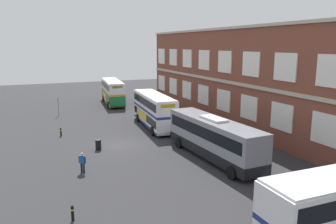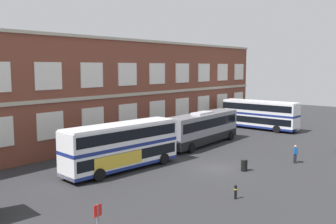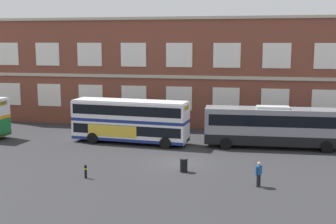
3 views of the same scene
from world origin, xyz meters
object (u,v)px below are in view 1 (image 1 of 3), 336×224
at_px(safety_bollard_west, 72,213).
at_px(double_decker_near, 113,92).
at_px(waiting_passenger, 82,162).
at_px(bus_stand_flag, 58,105).
at_px(station_litter_bin, 98,145).
at_px(safety_bollard_east, 61,132).
at_px(touring_coach, 213,138).
at_px(double_decker_middle, 154,110).

bearing_deg(safety_bollard_west, double_decker_near, 162.93).
distance_m(double_decker_near, safety_bollard_west, 38.81).
distance_m(waiting_passenger, bus_stand_flag, 23.18).
bearing_deg(safety_bollard_west, station_litter_bin, 162.42).
distance_m(double_decker_near, safety_bollard_east, 20.75).
bearing_deg(safety_bollard_east, waiting_passenger, 2.79).
distance_m(touring_coach, waiting_passenger, 11.41).
xyz_separation_m(touring_coach, bus_stand_flag, (-24.28, -11.16, -0.27)).
relative_size(double_decker_near, double_decker_middle, 1.00).
bearing_deg(bus_stand_flag, station_litter_bin, 6.97).
xyz_separation_m(double_decker_near, safety_bollard_east, (17.94, -10.29, -1.66)).
bearing_deg(bus_stand_flag, double_decker_middle, 42.96).
bearing_deg(double_decker_near, double_decker_middle, 2.82).
xyz_separation_m(touring_coach, waiting_passenger, (-1.12, -11.32, -0.98)).
height_order(waiting_passenger, bus_stand_flag, bus_stand_flag).
height_order(double_decker_middle, touring_coach, double_decker_middle).
distance_m(double_decker_middle, waiting_passenger, 16.02).
bearing_deg(station_litter_bin, safety_bollard_east, -155.93).
distance_m(bus_stand_flag, safety_bollard_west, 30.44).
distance_m(safety_bollard_west, safety_bollard_east, 19.16).
height_order(double_decker_near, safety_bollard_east, double_decker_near).
xyz_separation_m(safety_bollard_west, safety_bollard_east, (-19.13, 1.09, 0.00)).
bearing_deg(bus_stand_flag, waiting_passenger, -0.38).
distance_m(waiting_passenger, safety_bollard_west, 7.40).
bearing_deg(safety_bollard_west, safety_bollard_east, 176.73).
relative_size(double_decker_middle, waiting_passenger, 6.57).
relative_size(double_decker_near, touring_coach, 0.92).
relative_size(safety_bollard_west, safety_bollard_east, 1.00).
bearing_deg(safety_bollard_east, station_litter_bin, 24.07).
bearing_deg(waiting_passenger, touring_coach, 84.36).
height_order(touring_coach, station_litter_bin, touring_coach).
bearing_deg(double_decker_near, waiting_passenger, -18.00).
xyz_separation_m(waiting_passenger, safety_bollard_west, (7.20, -1.67, -0.44)).
height_order(double_decker_middle, station_litter_bin, double_decker_middle).
xyz_separation_m(double_decker_middle, bus_stand_flag, (-11.20, -10.43, -0.51)).
bearing_deg(double_decker_middle, station_litter_bin, -51.66).
relative_size(bus_stand_flag, safety_bollard_west, 2.84).
bearing_deg(double_decker_near, station_litter_bin, -16.80).
relative_size(double_decker_middle, safety_bollard_east, 11.76).
height_order(touring_coach, waiting_passenger, touring_coach).
distance_m(bus_stand_flag, station_litter_bin, 17.91).
relative_size(double_decker_near, safety_bollard_west, 11.79).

